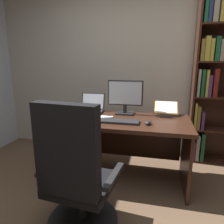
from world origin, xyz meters
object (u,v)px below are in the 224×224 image
object	(u,v)px
keyboard	(119,121)
notepad	(104,118)
pen	(106,118)
reading_stand_with_book	(166,109)
office_chair	(76,181)
desk	(121,134)
laptop	(91,108)
open_binder	(78,120)
computer_mouse	(148,123)
monitor	(125,98)
bookshelf	(218,77)

from	to	relation	value
keyboard	notepad	world-z (taller)	keyboard
notepad	pen	bearing A→B (deg)	0.00
reading_stand_with_book	office_chair	bearing A→B (deg)	-120.52
desk	laptop	distance (m)	0.53
open_binder	computer_mouse	bearing A→B (deg)	-1.61
monitor	notepad	bearing A→B (deg)	-124.54
pen	office_chair	bearing A→B (deg)	-91.83
monitor	bookshelf	bearing A→B (deg)	24.07
notepad	laptop	bearing A→B (deg)	132.06
keyboard	reading_stand_with_book	xyz separation A→B (m)	(0.49, 0.43, 0.06)
open_binder	pen	xyz separation A→B (m)	(0.27, 0.16, 0.00)
monitor	open_binder	bearing A→B (deg)	-135.73
office_chair	laptop	bearing A→B (deg)	108.29
laptop	office_chair	bearing A→B (deg)	-77.59
keyboard	desk	bearing A→B (deg)	93.10
desk	bookshelf	size ratio (longest dim) A/B	0.67
desk	keyboard	xyz separation A→B (m)	(0.01, -0.21, 0.22)
office_chair	desk	bearing A→B (deg)	84.79
desk	pen	distance (m)	0.29
open_binder	pen	size ratio (longest dim) A/B	3.34
computer_mouse	bookshelf	bearing A→B (deg)	46.90
computer_mouse	laptop	bearing A→B (deg)	152.53
keyboard	monitor	bearing A→B (deg)	90.00
bookshelf	open_binder	distance (m)	1.88
bookshelf	notepad	distance (m)	1.59
laptop	notepad	size ratio (longest dim) A/B	1.49
bookshelf	monitor	xyz separation A→B (m)	(-1.13, -0.51, -0.23)
notepad	bookshelf	bearing A→B (deg)	30.61
office_chair	open_binder	bearing A→B (deg)	115.82
reading_stand_with_book	notepad	distance (m)	0.76
keyboard	notepad	distance (m)	0.22
bookshelf	laptop	xyz separation A→B (m)	(-1.57, -0.50, -0.39)
desk	pen	size ratio (longest dim) A/B	10.95
desk	office_chair	size ratio (longest dim) A/B	1.39
open_binder	reading_stand_with_book	bearing A→B (deg)	21.92
keyboard	open_binder	bearing A→B (deg)	-173.57
bookshelf	reading_stand_with_book	xyz separation A→B (m)	(-0.64, -0.45, -0.36)
bookshelf	keyboard	distance (m)	1.50
office_chair	computer_mouse	world-z (taller)	office_chair
laptop	computer_mouse	bearing A→B (deg)	-27.47
laptop	notepad	world-z (taller)	laptop
laptop	reading_stand_with_book	xyz separation A→B (m)	(0.93, 0.05, 0.02)
bookshelf	office_chair	bearing A→B (deg)	-129.36
monitor	computer_mouse	size ratio (longest dim) A/B	4.09
reading_stand_with_book	pen	size ratio (longest dim) A/B	1.95
desk	office_chair	distance (m)	0.97
desk	reading_stand_with_book	bearing A→B (deg)	23.58
computer_mouse	reading_stand_with_book	xyz separation A→B (m)	(0.19, 0.43, 0.05)
desk	computer_mouse	world-z (taller)	computer_mouse
office_chair	open_binder	xyz separation A→B (m)	(-0.25, 0.68, 0.28)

